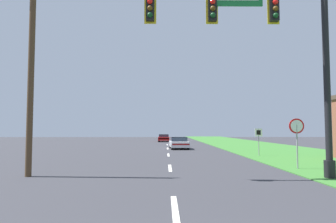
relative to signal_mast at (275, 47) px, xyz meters
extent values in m
cube|color=#38752D|center=(6.23, 19.46, -5.36)|extent=(10.00, 110.00, 0.04)
cube|color=silver|center=(-4.27, -4.54, -5.37)|extent=(0.16, 2.80, 0.01)
cube|color=silver|center=(-4.27, 3.46, -5.37)|extent=(0.16, 2.80, 0.01)
cube|color=silver|center=(-4.27, 11.46, -5.37)|extent=(0.16, 2.80, 0.01)
cube|color=silver|center=(-4.27, 19.46, -5.37)|extent=(0.16, 2.80, 0.01)
cube|color=silver|center=(-4.27, 27.46, -5.37)|extent=(0.16, 2.80, 0.01)
cylinder|color=black|center=(2.13, 0.00, -4.99)|extent=(0.44, 0.44, 0.70)
cylinder|color=black|center=(2.13, 0.00, -1.17)|extent=(0.26, 0.26, 8.34)
cube|color=#196B33|center=(-1.51, 0.00, 2.01)|extent=(2.09, 0.06, 0.55)
cube|color=yellow|center=(-5.15, 0.14, 1.58)|extent=(0.50, 0.03, 1.11)
cube|color=black|center=(-5.15, 0.00, 1.58)|extent=(0.34, 0.24, 0.95)
sphere|color=red|center=(-5.15, -0.14, 1.86)|extent=(0.22, 0.22, 0.22)
sphere|color=#51380F|center=(-5.15, -0.14, 1.58)|extent=(0.22, 0.22, 0.22)
sphere|color=#0F3D19|center=(-5.15, -0.14, 1.29)|extent=(0.22, 0.22, 0.22)
cube|color=yellow|center=(-2.56, 0.14, 1.58)|extent=(0.50, 0.03, 1.11)
cube|color=black|center=(-2.56, 0.00, 1.58)|extent=(0.34, 0.24, 0.95)
sphere|color=red|center=(-2.56, -0.14, 1.86)|extent=(0.22, 0.22, 0.22)
sphere|color=#51380F|center=(-2.56, -0.14, 1.58)|extent=(0.22, 0.22, 0.22)
sphere|color=#0F3D19|center=(-2.56, -0.14, 1.29)|extent=(0.22, 0.22, 0.22)
cube|color=yellow|center=(0.03, 0.14, 1.58)|extent=(0.50, 0.03, 1.11)
cube|color=black|center=(0.03, 0.00, 1.58)|extent=(0.34, 0.24, 0.95)
sphere|color=red|center=(0.03, -0.14, 1.86)|extent=(0.22, 0.22, 0.22)
sphere|color=#51380F|center=(0.03, -0.14, 1.58)|extent=(0.22, 0.22, 0.22)
sphere|color=#0F3D19|center=(0.03, -0.14, 1.29)|extent=(0.22, 0.22, 0.22)
cylinder|color=black|center=(-2.37, 20.50, -5.06)|extent=(0.22, 0.64, 0.64)
cylinder|color=black|center=(-3.97, 20.43, -5.06)|extent=(0.22, 0.64, 0.64)
cylinder|color=black|center=(-2.24, 17.63, -5.06)|extent=(0.22, 0.64, 0.64)
cylinder|color=black|center=(-3.84, 17.56, -5.06)|extent=(0.22, 0.64, 0.64)
cube|color=silver|center=(-3.11, 19.03, -4.88)|extent=(2.01, 4.35, 0.55)
cube|color=#283342|center=(-3.11, 19.14, -4.40)|extent=(1.68, 1.86, 0.42)
cube|color=silver|center=(-3.11, 19.14, -4.22)|extent=(1.64, 1.83, 0.06)
cube|color=#B71414|center=(-3.01, 16.93, -4.82)|extent=(1.68, 0.14, 0.14)
cylinder|color=black|center=(-3.98, 39.38, -5.06)|extent=(0.22, 0.64, 0.64)
cylinder|color=black|center=(-5.58, 39.38, -5.06)|extent=(0.22, 0.64, 0.64)
cylinder|color=black|center=(-3.98, 36.19, -5.06)|extent=(0.22, 0.64, 0.64)
cylinder|color=black|center=(-5.58, 36.19, -5.06)|extent=(0.22, 0.64, 0.64)
cube|color=#AD1414|center=(-4.78, 37.79, -4.88)|extent=(1.82, 4.59, 0.55)
cube|color=#283342|center=(-4.78, 37.90, -4.40)|extent=(1.60, 1.93, 0.42)
cube|color=#AD1414|center=(-4.78, 37.90, -4.22)|extent=(1.57, 1.89, 0.06)
cube|color=#B71414|center=(-4.78, 35.52, -4.82)|extent=(1.67, 0.06, 0.14)
cylinder|color=gray|center=(2.09, 2.88, -4.24)|extent=(0.07, 0.07, 2.20)
cylinder|color=red|center=(2.09, 2.88, -3.22)|extent=(0.76, 0.04, 0.76)
cylinder|color=white|center=(2.09, 2.86, -3.22)|extent=(0.61, 0.01, 0.61)
cylinder|color=gray|center=(2.51, 10.41, -4.34)|extent=(0.06, 0.06, 2.00)
cube|color=white|center=(2.51, 10.41, -3.61)|extent=(0.55, 0.04, 0.60)
cube|color=black|center=(2.51, 10.38, -3.61)|extent=(0.31, 0.01, 0.34)
cylinder|color=#4C3823|center=(-10.31, 0.69, -0.69)|extent=(0.26, 0.26, 9.38)
camera|label=1|loc=(-4.51, -12.12, -3.40)|focal=32.00mm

